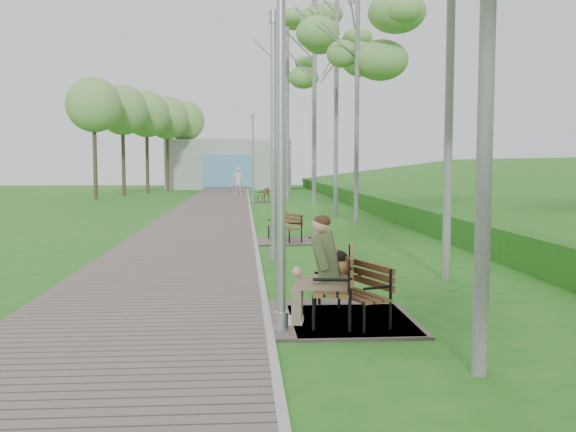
% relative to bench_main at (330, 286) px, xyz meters
% --- Properties ---
extents(walkway, '(3.50, 67.00, 0.04)m').
position_rel_bench_main_xyz_m(walkway, '(-2.58, 15.60, -0.45)').
color(walkway, '#6A5C56').
rests_on(walkway, ground).
extents(kerb, '(0.10, 67.00, 0.05)m').
position_rel_bench_main_xyz_m(kerb, '(-0.83, 15.60, -0.44)').
color(kerb, '#999993').
rests_on(kerb, ground).
extents(building_north, '(10.00, 5.20, 4.00)m').
position_rel_bench_main_xyz_m(building_north, '(-2.33, 45.07, 1.53)').
color(building_north, '#9E9E99').
rests_on(building_north, ground).
extents(bench_main, '(1.90, 2.12, 1.66)m').
position_rel_bench_main_xyz_m(bench_main, '(0.00, 0.00, 0.00)').
color(bench_main, '#6A5C56').
rests_on(bench_main, ground).
extents(bench_second, '(1.64, 1.82, 1.00)m').
position_rel_bench_main_xyz_m(bench_second, '(0.27, -0.13, -0.28)').
color(bench_second, '#6A5C56').
rests_on(bench_second, ground).
extents(bench_third, '(1.54, 1.71, 0.95)m').
position_rel_bench_main_xyz_m(bench_third, '(-0.04, 8.62, -0.30)').
color(bench_third, '#6A5C56').
rests_on(bench_third, ground).
extents(bench_far, '(1.56, 1.74, 0.96)m').
position_rel_bench_main_xyz_m(bench_far, '(-0.06, 26.36, -0.29)').
color(bench_far, '#6A5C56').
rests_on(bench_far, ground).
extents(lamp_post_near, '(0.18, 0.18, 4.68)m').
position_rel_bench_main_xyz_m(lamp_post_near, '(-0.68, -0.61, 1.72)').
color(lamp_post_near, '#9D9FA5').
rests_on(lamp_post_near, ground).
extents(lamp_post_second, '(0.20, 0.20, 5.26)m').
position_rel_bench_main_xyz_m(lamp_post_second, '(-0.50, 5.21, 1.99)').
color(lamp_post_second, '#9D9FA5').
rests_on(lamp_post_second, ground).
extents(lamp_post_third, '(0.18, 0.18, 4.64)m').
position_rel_bench_main_xyz_m(lamp_post_third, '(-0.64, 25.10, 1.70)').
color(lamp_post_third, '#9D9FA5').
rests_on(lamp_post_third, ground).
extents(pedestrian_near, '(0.77, 0.59, 1.87)m').
position_rel_bench_main_xyz_m(pedestrian_near, '(-1.48, 33.60, 0.47)').
color(pedestrian_near, beige).
rests_on(pedestrian_near, ground).
extents(birch_mid_c, '(2.88, 2.88, 8.81)m').
position_rel_bench_main_xyz_m(birch_mid_c, '(2.72, 13.37, 6.45)').
color(birch_mid_c, silver).
rests_on(birch_mid_c, ground).
extents(birch_far_b, '(2.52, 2.52, 9.40)m').
position_rel_bench_main_xyz_m(birch_far_b, '(2.52, 16.90, 6.91)').
color(birch_far_b, silver).
rests_on(birch_far_b, ground).
extents(birch_far_c, '(2.94, 2.94, 12.00)m').
position_rel_bench_main_xyz_m(birch_far_c, '(2.49, 24.38, 8.95)').
color(birch_far_c, silver).
rests_on(birch_far_c, ground).
extents(birch_distant_a, '(2.85, 2.85, 11.04)m').
position_rel_bench_main_xyz_m(birch_distant_a, '(1.47, 29.53, 8.20)').
color(birch_distant_a, silver).
rests_on(birch_distant_a, ground).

